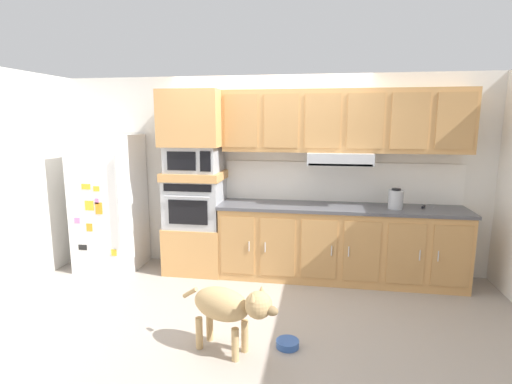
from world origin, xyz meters
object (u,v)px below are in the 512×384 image
object	(u,v)px
built_in_oven	(195,203)
dog_food_bowl	(288,343)
microwave	(194,159)
refrigerator	(109,202)
dog	(229,306)
screwdriver	(424,207)
electric_kettle	(396,199)

from	to	relation	value
built_in_oven	dog_food_bowl	world-z (taller)	built_in_oven
microwave	dog_food_bowl	distance (m)	2.55
refrigerator	dog_food_bowl	distance (m)	3.06
refrigerator	dog	bearing A→B (deg)	-40.60
microwave	dog	bearing A→B (deg)	-64.39
screwdriver	dog	distance (m)	2.72
microwave	screwdriver	size ratio (longest dim) A/B	3.96
screwdriver	dog_food_bowl	xyz separation A→B (m)	(-1.46, -1.69, -0.90)
refrigerator	dog	distance (m)	2.69
microwave	electric_kettle	distance (m)	2.48
refrigerator	screwdriver	bearing A→B (deg)	1.80
refrigerator	screwdriver	world-z (taller)	refrigerator
microwave	refrigerator	bearing A→B (deg)	-176.63
built_in_oven	microwave	distance (m)	0.56
built_in_oven	screwdriver	distance (m)	2.79
refrigerator	dog_food_bowl	xyz separation A→B (m)	(2.49, -1.56, -0.85)
refrigerator	electric_kettle	size ratio (longest dim) A/B	7.33
built_in_oven	electric_kettle	size ratio (longest dim) A/B	2.92
microwave	dog	size ratio (longest dim) A/B	0.71
dog	dog_food_bowl	size ratio (longest dim) A/B	4.51
microwave	electric_kettle	world-z (taller)	microwave
refrigerator	screwdriver	distance (m)	3.95
dog	microwave	bearing A→B (deg)	135.63
dog	refrigerator	bearing A→B (deg)	159.42
built_in_oven	electric_kettle	world-z (taller)	built_in_oven
electric_kettle	dog_food_bowl	size ratio (longest dim) A/B	1.20
microwave	dog_food_bowl	xyz separation A→B (m)	(1.34, -1.63, -1.43)
electric_kettle	dog	distance (m)	2.44
built_in_oven	dog	distance (m)	2.04
dog_food_bowl	screwdriver	bearing A→B (deg)	49.14
refrigerator	dog	xyz separation A→B (m)	(2.01, -1.72, -0.46)
built_in_oven	microwave	world-z (taller)	microwave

